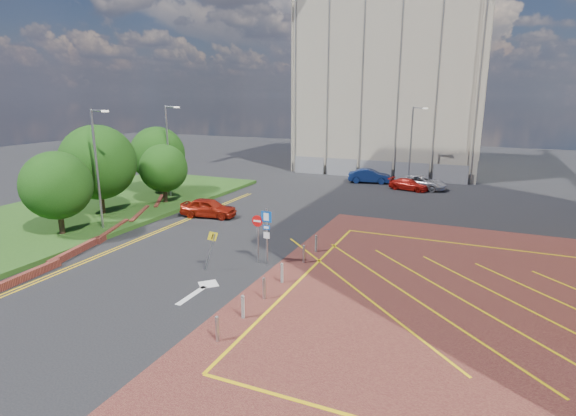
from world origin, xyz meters
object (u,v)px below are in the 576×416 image
Objects in this scene: lamp_left_far at (169,148)px; tree_a at (57,186)px; tree_d at (158,154)px; lamp_back at (412,143)px; tree_b at (98,162)px; car_silver_back at (422,182)px; lamp_left_near at (97,165)px; car_red_left at (208,208)px; car_blue_back at (370,176)px; sign_cluster at (263,230)px; tree_c at (163,168)px; car_red_back at (409,185)px; warning_sign at (211,246)px.

tree_a is at bearing -87.99° from lamp_left_far.
tree_d is (-2.50, 13.00, 0.37)m from tree_a.
lamp_back is at bearing 36.09° from tree_d.
car_silver_back is (21.13, 20.82, -3.55)m from tree_b.
car_silver_back is (22.13, 12.82, -3.19)m from tree_d.
car_silver_back is (18.05, 23.82, -3.98)m from lamp_left_near.
tree_b is 1.57× the size of car_red_left.
lamp_left_near is 1.79× the size of car_blue_back.
tree_b is at bearing 104.61° from car_red_left.
tree_b is at bearing 165.74° from sign_cluster.
car_red_left is at bearing -30.43° from lamp_left_far.
tree_d is (-1.00, 8.00, -0.37)m from tree_b.
lamp_back reaches higher than tree_a.
lamp_left_near reaches higher than car_blue_back.
tree_c is at bearing 130.53° from car_blue_back.
tree_c is at bearing 142.26° from car_red_back.
lamp_left_near is at bearing -69.65° from tree_d.
lamp_left_near reaches higher than car_silver_back.
tree_c is 1.53× the size of sign_cluster.
tree_a is 0.80× the size of tree_b.
lamp_back is (17.58, 18.00, 1.17)m from tree_c.
sign_cluster is at bearing -177.05° from car_red_back.
lamp_back is at bearing 49.59° from tree_b.
tree_b is 1.38× the size of tree_c.
car_silver_back is at bearing 30.09° from tree_d.
car_red_left is 22.26m from car_silver_back.
tree_d is 25.47m from lamp_back.
tree_d is at bearing 110.35° from lamp_left_near.
lamp_left_near is 1.86× the size of car_red_left.
lamp_back is (18.08, 28.00, 0.86)m from tree_a.
tree_d is 11.76m from lamp_left_near.
tree_a is 12.50m from warning_sign.
tree_c is 2.65m from lamp_left_far.
tree_b is 0.84× the size of lamp_back.
tree_b is at bearing 156.01° from warning_sign.
tree_d is at bearing 51.71° from car_red_left.
sign_cluster is at bearing 169.73° from car_blue_back.
lamp_left_far is 18.58m from sign_cluster.
lamp_left_near is at bearing 51.70° from tree_a.
car_blue_back is (-4.00, -1.06, -3.62)m from lamp_back.
lamp_left_near is (4.08, -11.00, 0.79)m from tree_d.
lamp_back is at bearing 82.03° from sign_cluster.
lamp_left_near is 13.04m from sign_cluster.
tree_d is at bearing 154.32° from lamp_left_far.
tree_b is 28.33m from car_red_back.
lamp_left_near reaches higher than tree_c.
lamp_left_far reaches higher than car_blue_back.
car_blue_back is (14.08, 26.94, -2.77)m from tree_a.
tree_c is at bearing 136.62° from warning_sign.
car_red_left reaches higher than car_silver_back.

